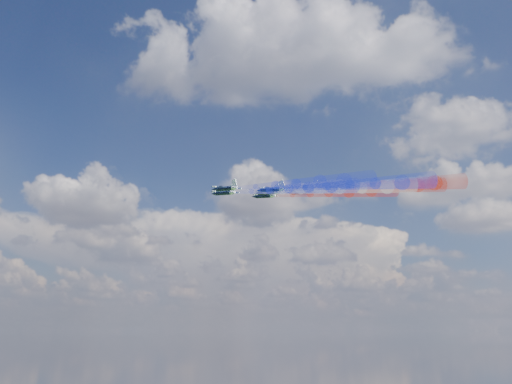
# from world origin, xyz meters

# --- Properties ---
(jet_lead) EXTENTS (16.53, 16.10, 6.30)m
(jet_lead) POSITION_xyz_m (9.60, 11.41, 161.34)
(jet_lead) COLOR black
(trail_lead) EXTENTS (41.61, 31.36, 11.53)m
(trail_lead) POSITION_xyz_m (33.63, -5.40, 157.09)
(trail_lead) COLOR white
(jet_inner_left) EXTENTS (16.53, 16.10, 6.30)m
(jet_inner_left) POSITION_xyz_m (13.60, -0.87, 158.23)
(jet_inner_left) COLOR black
(trail_inner_left) EXTENTS (41.61, 31.36, 11.53)m
(trail_inner_left) POSITION_xyz_m (37.63, -17.67, 153.98)
(trail_inner_left) COLOR #1B2BE9
(jet_inner_right) EXTENTS (16.53, 16.10, 6.30)m
(jet_inner_right) POSITION_xyz_m (23.90, 13.78, 160.11)
(jet_inner_right) COLOR black
(trail_inner_right) EXTENTS (41.61, 31.36, 11.53)m
(trail_inner_right) POSITION_xyz_m (47.93, -3.03, 155.86)
(trail_inner_right) COLOR red
(jet_outer_left) EXTENTS (16.53, 16.10, 6.30)m
(jet_outer_left) POSITION_xyz_m (18.07, -15.04, 155.92)
(jet_outer_left) COLOR black
(trail_outer_left) EXTENTS (41.61, 31.36, 11.53)m
(trail_outer_left) POSITION_xyz_m (42.10, -31.84, 151.67)
(trail_outer_left) COLOR #1B2BE9
(jet_center_third) EXTENTS (16.53, 16.10, 6.30)m
(jet_center_third) POSITION_xyz_m (28.05, -0.21, 157.69)
(jet_center_third) COLOR black
(trail_center_third) EXTENTS (41.61, 31.36, 11.53)m
(trail_center_third) POSITION_xyz_m (52.08, -17.01, 153.45)
(trail_center_third) COLOR white
(jet_outer_right) EXTENTS (16.53, 16.10, 6.30)m
(jet_outer_right) POSITION_xyz_m (36.61, 13.32, 160.71)
(jet_outer_right) COLOR black
(trail_outer_right) EXTENTS (41.61, 31.36, 11.53)m
(trail_outer_right) POSITION_xyz_m (60.64, -3.48, 156.46)
(trail_outer_right) COLOR red
(jet_rear_left) EXTENTS (16.53, 16.10, 6.30)m
(jet_rear_left) POSITION_xyz_m (31.63, -11.87, 155.64)
(jet_rear_left) COLOR black
(trail_rear_left) EXTENTS (41.61, 31.36, 11.53)m
(trail_rear_left) POSITION_xyz_m (55.67, -28.67, 151.39)
(trail_rear_left) COLOR #1B2BE9
(jet_rear_right) EXTENTS (16.53, 16.10, 6.30)m
(jet_rear_right) POSITION_xyz_m (40.21, 1.32, 158.30)
(jet_rear_right) COLOR black
(trail_rear_right) EXTENTS (41.61, 31.36, 11.53)m
(trail_rear_right) POSITION_xyz_m (64.25, -15.48, 154.06)
(trail_rear_right) COLOR red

